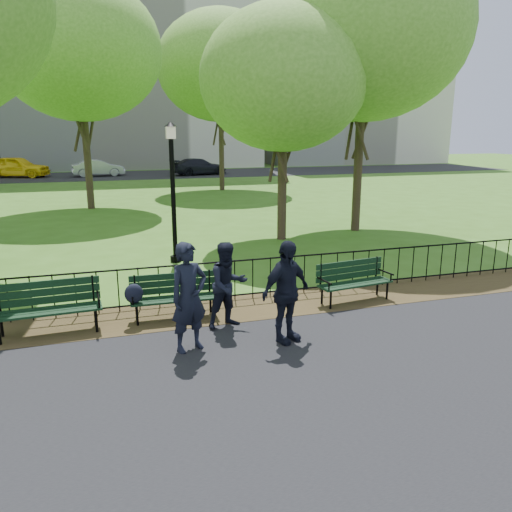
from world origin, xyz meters
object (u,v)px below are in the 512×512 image
object	(u,v)px
park_bench_main	(160,292)
lamppost	(173,188)
tree_near_e	(283,79)
person_mid	(228,285)
park_bench_right_a	(353,277)
tree_far_c	(79,49)
person_right	(286,292)
park_bench_left_a	(48,302)
sedan_silver	(98,168)
person_left	(189,297)
tree_mid_e	(365,30)
taxi	(17,167)
sedan_dark	(199,167)
tree_far_e	(220,66)

from	to	relation	value
park_bench_main	lamppost	bearing A→B (deg)	79.79
park_bench_main	tree_near_e	distance (m)	9.14
person_mid	lamppost	bearing A→B (deg)	78.37
park_bench_right_a	tree_far_c	xyz separation A→B (m)	(-5.44, 15.49, 6.47)
person_mid	person_right	xyz separation A→B (m)	(0.77, -0.94, 0.09)
park_bench_left_a	sedan_silver	world-z (taller)	sedan_silver
tree_near_e	person_right	world-z (taller)	tree_near_e
park_bench_right_a	lamppost	world-z (taller)	lamppost
tree_near_e	person_left	bearing A→B (deg)	-119.88
park_bench_right_a	sedan_silver	distance (m)	33.66
park_bench_left_a	lamppost	xyz separation A→B (m)	(2.91, 4.38, 1.47)
tree_mid_e	sedan_silver	distance (m)	28.38
person_mid	park_bench_main	bearing A→B (deg)	134.36
person_mid	sedan_silver	size ratio (longest dim) A/B	0.39
park_bench_left_a	taxi	world-z (taller)	taxi
tree_mid_e	sedan_dark	bearing A→B (deg)	92.00
tree_far_c	person_mid	world-z (taller)	tree_far_c
tree_far_c	person_mid	xyz separation A→B (m)	(2.55, -16.11, -6.19)
lamppost	tree_far_e	size ratio (longest dim) A/B	0.36
park_bench_left_a	sedan_silver	distance (m)	33.25
person_left	taxi	distance (m)	36.38
park_bench_right_a	person_left	bearing A→B (deg)	-166.83
park_bench_left_a	park_bench_right_a	bearing A→B (deg)	-3.63
tree_near_e	taxi	bearing A→B (deg)	113.01
lamppost	person_mid	distance (m)	5.21
taxi	sedan_dark	xyz separation A→B (m)	(14.05, -1.95, -0.15)
tree_near_e	sedan_silver	distance (m)	27.85
person_left	taxi	size ratio (longest dim) A/B	0.38
tree_near_e	taxi	xyz separation A→B (m)	(-11.82, 27.82, -4.29)
park_bench_main	tree_far_c	distance (m)	16.75
park_bench_main	sedan_silver	xyz separation A→B (m)	(-0.97, 33.20, 0.11)
tree_near_e	tree_far_e	world-z (taller)	tree_far_e
taxi	person_left	bearing A→B (deg)	-149.00
tree_mid_e	taxi	world-z (taller)	tree_mid_e
tree_far_c	person_mid	size ratio (longest dim) A/B	6.31
tree_far_e	taxi	size ratio (longest dim) A/B	2.14
park_bench_main	lamppost	size ratio (longest dim) A/B	0.47
tree_far_e	person_mid	size ratio (longest dim) A/B	6.49
park_bench_main	sedan_silver	size ratio (longest dim) A/B	0.44
park_bench_left_a	person_right	bearing A→B (deg)	-25.44
park_bench_right_a	sedan_dark	world-z (taller)	sedan_dark
tree_mid_e	tree_far_e	xyz separation A→B (m)	(-1.63, 14.05, 0.40)
tree_far_c	park_bench_main	bearing A→B (deg)	-84.83
taxi	lamppost	bearing A→B (deg)	-145.68
park_bench_left_a	tree_far_c	world-z (taller)	tree_far_c
person_left	person_right	xyz separation A→B (m)	(1.63, -0.14, -0.03)
park_bench_left_a	tree_far_c	distance (m)	16.73
lamppost	sedan_dark	bearing A→B (deg)	77.64
tree_far_e	person_left	distance (m)	24.11
tree_mid_e	person_right	xyz separation A→B (m)	(-5.97, -8.59, -5.92)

